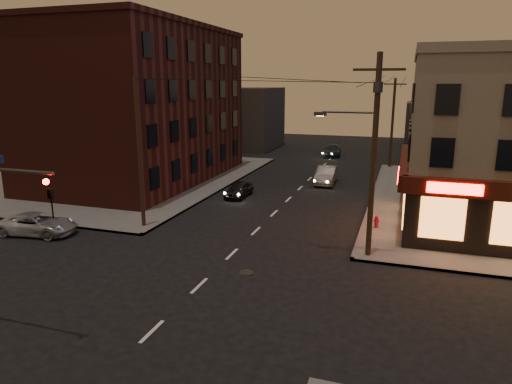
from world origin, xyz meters
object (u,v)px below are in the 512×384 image
at_px(sedan_far, 332,150).
at_px(sedan_near, 239,189).
at_px(suv_cross, 38,224).
at_px(fire_hydrant, 377,221).
at_px(sedan_mid, 326,175).

bearing_deg(sedan_far, sedan_near, -105.61).
xyz_separation_m(sedan_near, sedan_far, (3.75, 22.45, 0.10)).
xyz_separation_m(suv_cross, fire_hydrant, (18.94, 7.09, -0.07)).
distance_m(sedan_mid, sedan_far, 15.59).
relative_size(sedan_near, sedan_far, 0.73).
distance_m(suv_cross, fire_hydrant, 20.23).
xyz_separation_m(suv_cross, sedan_mid, (13.81, 19.14, 0.12)).
relative_size(sedan_mid, fire_hydrant, 5.99).
relative_size(sedan_near, sedan_mid, 0.78).
bearing_deg(sedan_mid, sedan_near, -130.98).
xyz_separation_m(sedan_mid, sedan_far, (-1.89, 15.48, -0.05)).
height_order(sedan_near, sedan_mid, sedan_mid).
relative_size(suv_cross, fire_hydrant, 5.99).
bearing_deg(sedan_mid, suv_cross, -127.81).
bearing_deg(fire_hydrant, sedan_near, 154.78).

